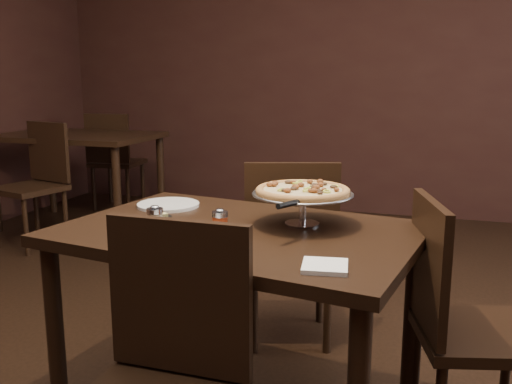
% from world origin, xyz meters
% --- Properties ---
extents(room, '(6.04, 7.04, 2.84)m').
position_xyz_m(room, '(0.06, 0.03, 1.40)').
color(room, black).
rests_on(room, ground).
extents(dining_table, '(1.33, 0.99, 0.76)m').
position_xyz_m(dining_table, '(0.08, -0.08, 0.66)').
color(dining_table, black).
rests_on(dining_table, ground).
extents(background_table, '(1.29, 0.86, 0.81)m').
position_xyz_m(background_table, '(-2.20, 2.24, 0.70)').
color(background_table, black).
rests_on(background_table, ground).
extents(pizza_stand, '(0.36, 0.36, 0.15)m').
position_xyz_m(pizza_stand, '(0.28, 0.04, 0.89)').
color(pizza_stand, '#BABAC1').
rests_on(pizza_stand, dining_table).
extents(parmesan_shaker, '(0.06, 0.06, 0.10)m').
position_xyz_m(parmesan_shaker, '(-0.17, -0.23, 0.81)').
color(parmesan_shaker, beige).
rests_on(parmesan_shaker, dining_table).
extents(pepper_flake_shaker, '(0.05, 0.05, 0.09)m').
position_xyz_m(pepper_flake_shaker, '(0.05, -0.19, 0.81)').
color(pepper_flake_shaker, maroon).
rests_on(pepper_flake_shaker, dining_table).
extents(packet_caddy, '(0.08, 0.08, 0.06)m').
position_xyz_m(packet_caddy, '(-0.17, -0.19, 0.79)').
color(packet_caddy, black).
rests_on(packet_caddy, dining_table).
extents(napkin_stack, '(0.14, 0.14, 0.01)m').
position_xyz_m(napkin_stack, '(0.45, -0.41, 0.77)').
color(napkin_stack, white).
rests_on(napkin_stack, dining_table).
extents(plate_left, '(0.25, 0.25, 0.01)m').
position_xyz_m(plate_left, '(-0.31, 0.16, 0.77)').
color(plate_left, white).
rests_on(plate_left, dining_table).
extents(plate_near, '(0.26, 0.26, 0.01)m').
position_xyz_m(plate_near, '(0.05, -0.41, 0.77)').
color(plate_near, white).
rests_on(plate_near, dining_table).
extents(serving_spatula, '(0.15, 0.15, 0.02)m').
position_xyz_m(serving_spatula, '(0.28, -0.17, 0.88)').
color(serving_spatula, '#BABAC1').
rests_on(serving_spatula, pizza_stand).
extents(chair_far, '(0.53, 0.53, 0.91)m').
position_xyz_m(chair_far, '(0.09, 0.63, 0.50)').
color(chair_far, black).
rests_on(chair_far, ground).
extents(chair_near, '(0.43, 0.43, 0.91)m').
position_xyz_m(chair_near, '(0.07, -0.67, 0.50)').
color(chair_near, black).
rests_on(chair_near, ground).
extents(chair_side, '(0.51, 0.51, 0.89)m').
position_xyz_m(chair_side, '(0.83, 0.03, 0.49)').
color(chair_side, black).
rests_on(chair_side, ground).
extents(bg_chair_far, '(0.48, 0.48, 0.94)m').
position_xyz_m(bg_chair_far, '(-2.26, 2.89, 0.52)').
color(bg_chair_far, black).
rests_on(bg_chair_far, ground).
extents(bg_chair_near, '(0.54, 0.54, 0.94)m').
position_xyz_m(bg_chair_near, '(-2.19, 1.67, 0.51)').
color(bg_chair_near, black).
rests_on(bg_chair_near, ground).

